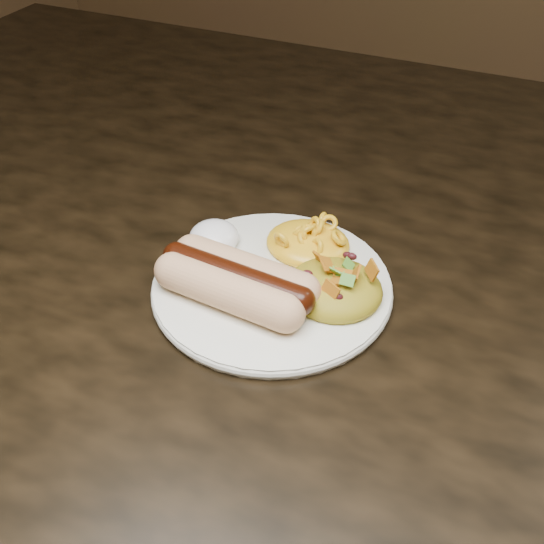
% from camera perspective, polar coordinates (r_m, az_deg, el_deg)
% --- Properties ---
extents(table, '(1.60, 0.90, 0.75)m').
position_cam_1_polar(table, '(0.70, 8.84, -2.64)').
color(table, black).
rests_on(table, floor).
extents(plate, '(0.25, 0.25, 0.01)m').
position_cam_1_polar(plate, '(0.56, 0.00, -1.22)').
color(plate, white).
rests_on(plate, table).
extents(hotdog, '(0.12, 0.07, 0.03)m').
position_cam_1_polar(hotdog, '(0.53, -3.23, -0.73)').
color(hotdog, '#DCA97D').
rests_on(hotdog, plate).
extents(mac_and_cheese, '(0.10, 0.10, 0.03)m').
position_cam_1_polar(mac_and_cheese, '(0.59, 3.27, 3.45)').
color(mac_and_cheese, yellow).
rests_on(mac_and_cheese, plate).
extents(sour_cream, '(0.05, 0.05, 0.03)m').
position_cam_1_polar(sour_cream, '(0.59, -5.25, 3.59)').
color(sour_cream, white).
rests_on(sour_cream, plate).
extents(taco_salad, '(0.08, 0.08, 0.04)m').
position_cam_1_polar(taco_salad, '(0.54, 5.65, -0.88)').
color(taco_salad, '#C6651B').
rests_on(taco_salad, plate).
extents(fork, '(0.05, 0.15, 0.00)m').
position_cam_1_polar(fork, '(0.57, -6.72, -1.55)').
color(fork, silver).
rests_on(fork, table).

